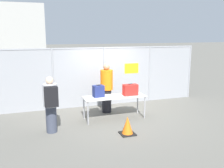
% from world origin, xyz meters
% --- Properties ---
extents(ground_plane, '(120.00, 120.00, 0.00)m').
position_xyz_m(ground_plane, '(0.00, 0.00, 0.00)').
color(ground_plane, '#605E56').
extents(fence_section, '(7.88, 0.07, 2.28)m').
position_xyz_m(fence_section, '(0.01, 1.53, 1.19)').
color(fence_section, gray).
rests_on(fence_section, ground_plane).
extents(inspection_table, '(2.05, 0.70, 0.77)m').
position_xyz_m(inspection_table, '(-0.17, -0.16, 0.71)').
color(inspection_table, '#B2B2AD').
rests_on(inspection_table, ground_plane).
extents(suitcase_navy, '(0.37, 0.28, 0.40)m').
position_xyz_m(suitcase_navy, '(-0.68, -0.06, 0.95)').
color(suitcase_navy, navy).
rests_on(suitcase_navy, inspection_table).
extents(suitcase_red, '(0.49, 0.25, 0.39)m').
position_xyz_m(suitcase_red, '(0.38, -0.19, 0.95)').
color(suitcase_red, red).
rests_on(suitcase_red, inspection_table).
extents(traveler_hooded, '(0.40, 0.62, 1.62)m').
position_xyz_m(traveler_hooded, '(-2.26, -0.74, 0.89)').
color(traveler_hooded, '#383D4C').
rests_on(traveler_hooded, ground_plane).
extents(security_worker_near, '(0.44, 0.44, 1.76)m').
position_xyz_m(security_worker_near, '(-0.21, 0.58, 0.91)').
color(security_worker_near, black).
rests_on(security_worker_near, ground_plane).
extents(utility_trailer, '(3.40, 2.13, 0.70)m').
position_xyz_m(utility_trailer, '(2.28, 4.00, 0.41)').
color(utility_trailer, white).
rests_on(utility_trailer, ground_plane).
extents(traffic_cone, '(0.41, 0.41, 0.52)m').
position_xyz_m(traffic_cone, '(-0.26, -1.53, 0.24)').
color(traffic_cone, black).
rests_on(traffic_cone, ground_plane).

